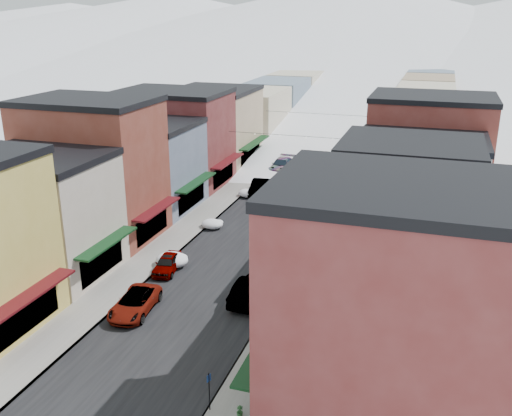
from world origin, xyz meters
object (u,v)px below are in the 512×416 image
Objects in this scene: car_silver_sedan at (167,263)px; car_green_sedan at (252,289)px; trash_can at (319,247)px; streetlamp_near at (306,222)px; fire_hydrant at (270,307)px; car_dark_hatch at (259,187)px; car_white_suv at (135,303)px.

car_silver_sedan is 8.18m from car_green_sedan.
streetlamp_near reaches higher than trash_can.
fire_hydrant is at bearing -30.61° from car_silver_sedan.
car_green_sedan is 5.88× the size of fire_hydrant.
car_green_sedan reaches higher than trash_can.
car_dark_hatch is (0.80, 21.39, 0.10)m from car_silver_sedan.
car_dark_hatch is at bearing 124.20° from trash_can.
fire_hydrant is at bearing 141.48° from car_green_sedan.
car_dark_hatch is 0.92× the size of car_green_sedan.
car_white_suv is 16.06m from streetlamp_near.
car_white_suv is at bearing -163.95° from fire_hydrant.
car_white_suv is 6.58m from car_silver_sedan.
car_dark_hatch is 4.86× the size of trash_can.
car_silver_sedan is at bearing -144.44° from streetlamp_near.
trash_can reaches higher than fire_hydrant.
car_green_sedan reaches higher than car_dark_hatch.
car_green_sedan is at bearing 139.27° from fire_hydrant.
fire_hydrant is 11.02m from streetlamp_near.
car_white_suv is 9.16m from fire_hydrant.
trash_can is 2.42m from streetlamp_near.
car_green_sedan reaches higher than car_silver_sedan.
trash_can is at bearing 7.20° from streetlamp_near.
car_silver_sedan is at bearing -146.87° from trash_can.
car_white_suv is at bearing -126.21° from trash_can.
car_white_suv is at bearing -96.81° from car_dark_hatch.
car_white_suv is at bearing -91.23° from car_silver_sedan.
streetlamp_near is at bearing -98.19° from car_green_sedan.
streetlamp_near reaches higher than car_dark_hatch.
car_dark_hatch reaches higher than trash_can.
streetlamp_near is (8.73, 13.32, 2.08)m from car_white_suv.
streetlamp_near is at bearing 90.39° from fire_hydrant.
car_dark_hatch is at bearing 83.86° from car_white_suv.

